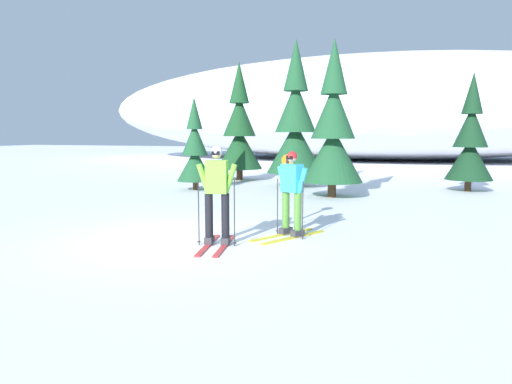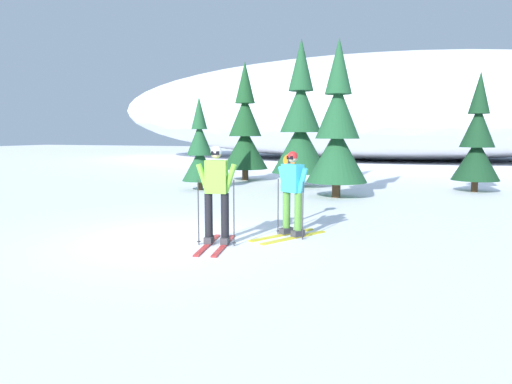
{
  "view_description": "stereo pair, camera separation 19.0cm",
  "coord_description": "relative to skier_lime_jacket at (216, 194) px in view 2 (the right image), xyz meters",
  "views": [
    {
      "loc": [
        4.27,
        -8.08,
        2.07
      ],
      "look_at": [
        1.51,
        0.39,
        0.95
      ],
      "focal_mm": 32.69,
      "sensor_mm": 36.0,
      "label": 1
    },
    {
      "loc": [
        4.45,
        -8.02,
        2.07
      ],
      "look_at": [
        1.51,
        0.39,
        0.95
      ],
      "focal_mm": 32.69,
      "sensor_mm": 36.0,
      "label": 2
    }
  ],
  "objects": [
    {
      "name": "ground_plane",
      "position": [
        -0.94,
        0.2,
        -0.97
      ],
      "size": [
        120.0,
        120.0,
        0.0
      ],
      "primitive_type": "plane",
      "color": "white"
    },
    {
      "name": "skier_lime_jacket",
      "position": [
        0.0,
        0.0,
        0.0
      ],
      "size": [
        0.77,
        1.71,
        1.84
      ],
      "color": "red",
      "rests_on": "ground"
    },
    {
      "name": "skier_cyan_jacket",
      "position": [
        1.14,
        1.16,
        -0.07
      ],
      "size": [
        1.25,
        1.74,
        1.72
      ],
      "color": "gold",
      "rests_on": "ground"
    },
    {
      "name": "pine_tree_far_left",
      "position": [
        -4.07,
        7.6,
        0.46
      ],
      "size": [
        1.31,
        1.31,
        3.4
      ],
      "color": "#47301E",
      "rests_on": "ground"
    },
    {
      "name": "pine_tree_center_left",
      "position": [
        -3.76,
        11.5,
        1.2
      ],
      "size": [
        1.99,
        1.99,
        5.17
      ],
      "color": "#47301E",
      "rests_on": "ground"
    },
    {
      "name": "pine_tree_center",
      "position": [
        -0.81,
        9.68,
        1.38
      ],
      "size": [
        2.17,
        2.17,
        5.61
      ],
      "color": "#47301E",
      "rests_on": "ground"
    },
    {
      "name": "pine_tree_center_right",
      "position": [
        1.01,
        7.22,
        1.15
      ],
      "size": [
        1.95,
        1.95,
        5.06
      ],
      "color": "#47301E",
      "rests_on": "ground"
    },
    {
      "name": "pine_tree_far_right",
      "position": [
        5.42,
        10.29,
        0.8
      ],
      "size": [
        1.63,
        1.63,
        4.21
      ],
      "color": "#47301E",
      "rests_on": "ground"
    },
    {
      "name": "snow_ridge_background",
      "position": [
        0.57,
        30.69,
        3.05
      ],
      "size": [
        44.81,
        21.61,
        8.02
      ],
      "primitive_type": "ellipsoid",
      "color": "white",
      "rests_on": "ground"
    },
    {
      "name": "trail_marker_post",
      "position": [
        0.75,
        2.34,
        -0.06
      ],
      "size": [
        0.28,
        0.07,
        1.6
      ],
      "color": "black",
      "rests_on": "ground"
    }
  ]
}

